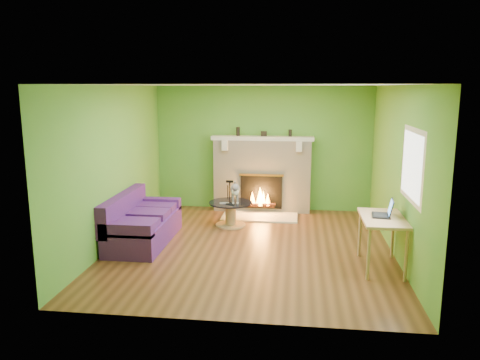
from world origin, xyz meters
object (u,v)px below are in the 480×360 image
at_px(desk, 383,223).
at_px(cat, 235,191).
at_px(sofa, 141,224).
at_px(coffee_table, 231,212).

relative_size(desk, cat, 1.62).
bearing_deg(sofa, coffee_table, 39.26).
xyz_separation_m(coffee_table, desk, (2.45, -1.80, 0.40)).
relative_size(coffee_table, cat, 1.28).
height_order(sofa, coffee_table, sofa).
distance_m(coffee_table, cat, 0.40).
height_order(sofa, desk, sofa).
relative_size(coffee_table, desk, 0.79).
relative_size(sofa, cat, 2.88).
distance_m(sofa, coffee_table, 1.76).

